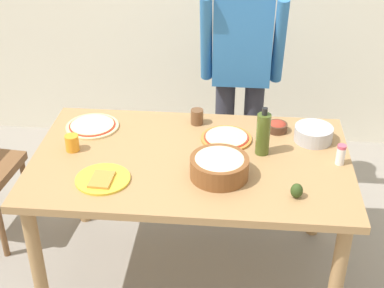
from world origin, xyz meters
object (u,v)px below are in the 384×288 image
(plate_with_slice, at_px, (103,179))
(mixing_bowl_steel, at_px, (313,134))
(small_sauce_bowl, at_px, (277,126))
(pizza_cooked_on_tray, at_px, (226,138))
(cup_orange, at_px, (72,143))
(salt_shaker, at_px, (341,155))
(dining_table, at_px, (191,173))
(popcorn_bowl, at_px, (219,165))
(olive_oil_bottle, at_px, (263,134))
(pizza_raw_on_board, at_px, (92,126))
(cup_small_brown, at_px, (197,117))
(avocado, at_px, (297,191))
(person_cook, at_px, (241,67))

(plate_with_slice, distance_m, mixing_bowl_steel, 1.12)
(small_sauce_bowl, bearing_deg, pizza_cooked_on_tray, -156.70)
(cup_orange, height_order, salt_shaker, salt_shaker)
(dining_table, height_order, popcorn_bowl, popcorn_bowl)
(mixing_bowl_steel, xyz_separation_m, salt_shaker, (0.11, -0.22, 0.01))
(dining_table, xyz_separation_m, small_sauce_bowl, (0.44, 0.31, 0.12))
(popcorn_bowl, xyz_separation_m, small_sauce_bowl, (0.29, 0.47, -0.03))
(small_sauce_bowl, xyz_separation_m, olive_oil_bottle, (-0.09, -0.24, 0.08))
(salt_shaker, bearing_deg, pizza_raw_on_board, 169.08)
(cup_small_brown, bearing_deg, avocado, -52.11)
(dining_table, relative_size, cup_orange, 18.82)
(person_cook, height_order, avocado, person_cook)
(mixing_bowl_steel, bearing_deg, dining_table, -159.95)
(plate_with_slice, xyz_separation_m, salt_shaker, (1.13, 0.25, 0.04))
(dining_table, bearing_deg, olive_oil_bottle, 12.35)
(popcorn_bowl, distance_m, cup_small_brown, 0.53)
(popcorn_bowl, relative_size, mixing_bowl_steel, 1.40)
(popcorn_bowl, bearing_deg, olive_oil_bottle, 48.13)
(person_cook, distance_m, avocado, 1.09)
(popcorn_bowl, bearing_deg, dining_table, 134.09)
(mixing_bowl_steel, xyz_separation_m, small_sauce_bowl, (-0.18, 0.09, -0.01))
(cup_orange, bearing_deg, pizza_raw_on_board, 80.45)
(olive_oil_bottle, height_order, avocado, olive_oil_bottle)
(plate_with_slice, distance_m, small_sauce_bowl, 1.00)
(olive_oil_bottle, bearing_deg, popcorn_bowl, -131.87)
(popcorn_bowl, xyz_separation_m, salt_shaker, (0.59, 0.16, -0.01))
(pizza_cooked_on_tray, relative_size, avocado, 3.86)
(dining_table, height_order, avocado, avocado)
(plate_with_slice, relative_size, olive_oil_bottle, 1.02)
(popcorn_bowl, bearing_deg, mixing_bowl_steel, 38.58)
(cup_orange, distance_m, avocado, 1.16)
(popcorn_bowl, height_order, cup_small_brown, popcorn_bowl)
(plate_with_slice, bearing_deg, avocado, -3.18)
(mixing_bowl_steel, relative_size, avocado, 2.86)
(avocado, bearing_deg, olive_oil_bottle, 111.97)
(dining_table, distance_m, cup_orange, 0.63)
(salt_shaker, bearing_deg, pizza_cooked_on_tray, 161.76)
(person_cook, xyz_separation_m, cup_orange, (-0.85, -0.74, -0.14))
(avocado, bearing_deg, person_cook, 104.42)
(pizza_cooked_on_tray, relative_size, cup_orange, 3.18)
(popcorn_bowl, height_order, cup_orange, popcorn_bowl)
(pizza_cooked_on_tray, height_order, mixing_bowl_steel, mixing_bowl_steel)
(person_cook, relative_size, cup_orange, 19.06)
(pizza_raw_on_board, distance_m, small_sauce_bowl, 1.01)
(pizza_raw_on_board, height_order, pizza_cooked_on_tray, same)
(small_sauce_bowl, bearing_deg, salt_shaker, -45.86)
(mixing_bowl_steel, bearing_deg, pizza_cooked_on_tray, -176.04)
(olive_oil_bottle, height_order, cup_orange, olive_oil_bottle)
(small_sauce_bowl, distance_m, cup_orange, 1.09)
(person_cook, xyz_separation_m, olive_oil_bottle, (0.12, -0.68, -0.07))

